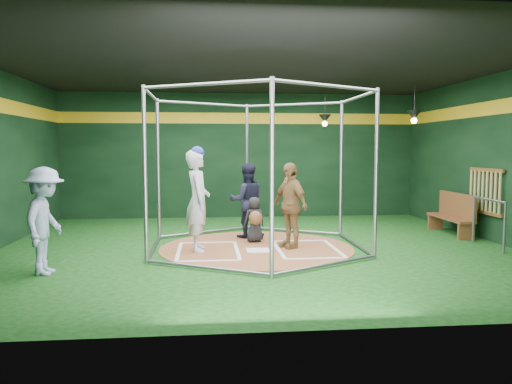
{
  "coord_description": "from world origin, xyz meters",
  "views": [
    {
      "loc": [
        -0.96,
        -9.62,
        1.95
      ],
      "look_at": [
        0.0,
        0.1,
        1.1
      ],
      "focal_mm": 35.0,
      "sensor_mm": 36.0,
      "label": 1
    }
  ],
  "objects": [
    {
      "name": "dugout_bench",
      "position": [
        4.62,
        1.14,
        0.48
      ],
      "size": [
        0.38,
        1.63,
        0.95
      ],
      "color": "brown",
      "rests_on": "ground"
    },
    {
      "name": "room_shell",
      "position": [
        0.0,
        0.01,
        1.75
      ],
      "size": [
        10.1,
        9.1,
        3.53
      ],
      "color": "#0C380C",
      "rests_on": "ground"
    },
    {
      "name": "clay_disc",
      "position": [
        0.0,
        0.0,
        0.01
      ],
      "size": [
        3.8,
        3.8,
        0.01
      ],
      "primitive_type": "cylinder",
      "color": "#915934",
      "rests_on": "ground"
    },
    {
      "name": "batting_cage",
      "position": [
        -0.0,
        -0.0,
        1.5
      ],
      "size": [
        4.05,
        4.67,
        3.0
      ],
      "color": "gray",
      "rests_on": "ground"
    },
    {
      "name": "batter_box_left",
      "position": [
        -0.95,
        -0.25,
        0.02
      ],
      "size": [
        1.17,
        1.77,
        0.01
      ],
      "color": "white",
      "rests_on": "clay_disc"
    },
    {
      "name": "bat_rack",
      "position": [
        4.93,
        0.4,
        1.05
      ],
      "size": [
        0.07,
        1.25,
        0.98
      ],
      "color": "brown",
      "rests_on": "room_shell"
    },
    {
      "name": "pendant_lamp_near",
      "position": [
        2.2,
        3.6,
        2.74
      ],
      "size": [
        0.34,
        0.34,
        0.9
      ],
      "color": "black",
      "rests_on": "room_shell"
    },
    {
      "name": "steel_railing",
      "position": [
        4.55,
        -0.4,
        0.65
      ],
      "size": [
        0.05,
        1.13,
        0.98
      ],
      "color": "gray",
      "rests_on": "ground"
    },
    {
      "name": "umpire",
      "position": [
        -0.1,
        1.16,
        0.82
      ],
      "size": [
        0.85,
        0.69,
        1.62
      ],
      "primitive_type": "imported",
      "rotation": [
        0.0,
        0.0,
        3.25
      ],
      "color": "black",
      "rests_on": "clay_disc"
    },
    {
      "name": "batter_box_right",
      "position": [
        0.95,
        -0.25,
        0.02
      ],
      "size": [
        1.17,
        1.77,
        0.01
      ],
      "color": "white",
      "rests_on": "clay_disc"
    },
    {
      "name": "bystander_blue",
      "position": [
        -3.47,
        -1.69,
        0.84
      ],
      "size": [
        0.67,
        1.11,
        1.67
      ],
      "primitive_type": "imported",
      "rotation": [
        0.0,
        0.0,
        1.53
      ],
      "color": "#93A7C3",
      "rests_on": "ground"
    },
    {
      "name": "batter_figure",
      "position": [
        -1.14,
        -0.2,
        0.99
      ],
      "size": [
        0.5,
        0.73,
        1.98
      ],
      "color": "#BCBCC3",
      "rests_on": "clay_disc"
    },
    {
      "name": "pendant_lamp_far",
      "position": [
        4.0,
        2.0,
        2.74
      ],
      "size": [
        0.34,
        0.34,
        0.9
      ],
      "color": "black",
      "rests_on": "room_shell"
    },
    {
      "name": "catcher_figure",
      "position": [
        0.02,
        0.57,
        0.49
      ],
      "size": [
        0.53,
        0.6,
        0.94
      ],
      "color": "black",
      "rests_on": "clay_disc"
    },
    {
      "name": "visitor_leopard",
      "position": [
        0.66,
        -0.03,
        0.85
      ],
      "size": [
        0.81,
        1.06,
        1.67
      ],
      "primitive_type": "imported",
      "rotation": [
        0.0,
        0.0,
        -1.09
      ],
      "color": "tan",
      "rests_on": "clay_disc"
    },
    {
      "name": "home_plate",
      "position": [
        0.0,
        -0.3,
        0.02
      ],
      "size": [
        0.43,
        0.43,
        0.01
      ],
      "primitive_type": "cube",
      "color": "white",
      "rests_on": "clay_disc"
    }
  ]
}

